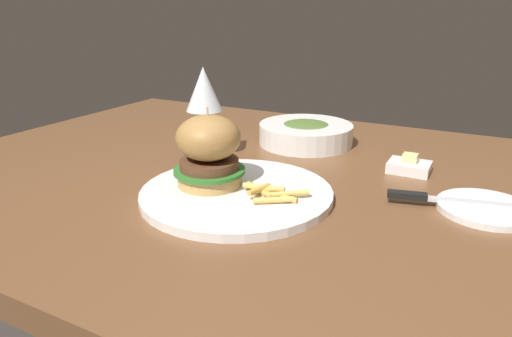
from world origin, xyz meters
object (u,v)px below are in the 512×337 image
Objects in this scene: burger_sandwich at (209,151)px; main_plate at (237,193)px; wine_glass at (204,92)px; table_knife at (451,200)px; soup_bowl at (306,133)px; bread_plate at (486,209)px; butter_dish at (409,166)px.

main_plate is at bearing 1.65° from burger_sandwich.
main_plate is 0.26m from wine_glass.
burger_sandwich is (-0.05, -0.00, 0.07)m from main_plate.
wine_glass is at bearing 175.25° from table_knife.
table_knife is at bearing 17.97° from burger_sandwich.
soup_bowl reaches higher than main_plate.
bread_plate is (0.36, 0.13, -0.00)m from main_plate.
main_plate is at bearing -87.19° from soup_bowl.
soup_bowl is (-0.33, 0.23, 0.01)m from table_knife.
main_plate is at bearing -43.72° from wine_glass.
bread_plate is at bearing 19.46° from main_plate.
table_knife is 0.40m from soup_bowl.
wine_glass is at bearing -128.32° from soup_bowl.
table_knife is 3.03× the size of butter_dish.
table_knife is (0.48, -0.04, -0.12)m from wine_glass.
burger_sandwich is 0.35m from soup_bowl.
butter_dish is (0.39, 0.10, -0.12)m from wine_glass.
burger_sandwich is at bearing -178.35° from main_plate.
wine_glass is at bearing 125.59° from burger_sandwich.
wine_glass reaches higher than main_plate.
main_plate is 0.33m from table_knife.
soup_bowl is at bearing 160.58° from butter_dish.
table_knife is at bearing -34.28° from soup_bowl.
wine_glass is 2.45× the size of butter_dish.
soup_bowl is (-0.02, 0.34, 0.02)m from main_plate.
wine_glass is 0.26m from soup_bowl.
burger_sandwich reaches higher than soup_bowl.
burger_sandwich is 0.38m from butter_dish.
wine_glass is 0.54m from bread_plate.
main_plate is 2.18× the size of bread_plate.
wine_glass reaches higher than butter_dish.
main_plate reaches higher than bread_plate.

